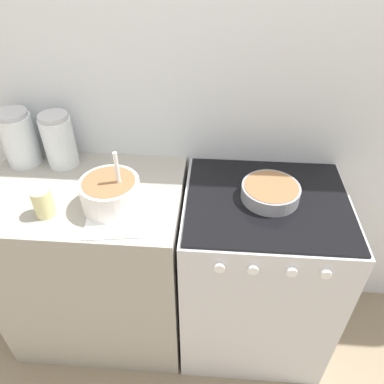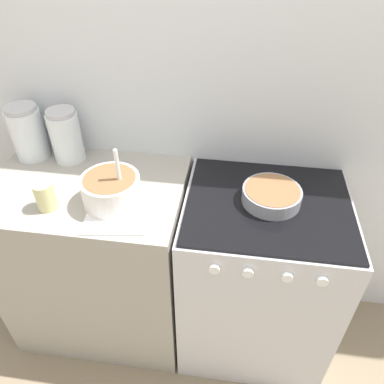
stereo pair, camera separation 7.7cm
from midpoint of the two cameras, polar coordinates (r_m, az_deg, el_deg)
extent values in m
plane|color=gray|center=(2.11, -1.42, -25.92)|extent=(12.00, 12.00, 0.00)
cube|color=silver|center=(1.66, 1.39, 13.58)|extent=(4.68, 0.05, 2.40)
cube|color=#9E998E|center=(1.95, -12.69, -10.04)|extent=(0.84, 0.58, 0.93)
cube|color=silver|center=(1.87, 10.97, -12.79)|extent=(0.68, 0.58, 0.92)
cube|color=black|center=(1.54, 13.05, -1.88)|extent=(0.66, 0.56, 0.01)
cylinder|color=white|center=(1.37, 5.08, -11.65)|extent=(0.04, 0.02, 0.04)
cylinder|color=white|center=(1.37, 10.17, -12.06)|extent=(0.04, 0.02, 0.04)
cylinder|color=white|center=(1.39, 15.90, -12.42)|extent=(0.04, 0.02, 0.04)
cylinder|color=white|center=(1.42, 20.77, -12.63)|extent=(0.04, 0.02, 0.04)
cylinder|color=white|center=(1.49, -10.74, 0.20)|extent=(0.23, 0.23, 0.12)
cylinder|color=#8C603D|center=(1.47, -10.87, 1.06)|extent=(0.20, 0.20, 0.07)
cylinder|color=white|center=(1.43, -9.56, 2.44)|extent=(0.02, 0.02, 0.23)
cylinder|color=gray|center=(1.53, 13.44, -0.58)|extent=(0.24, 0.24, 0.06)
cylinder|color=#8C603D|center=(1.52, 13.48, -0.39)|extent=(0.22, 0.22, 0.05)
cylinder|color=silver|center=(1.85, -22.62, 8.14)|extent=(0.15, 0.15, 0.23)
cylinder|color=red|center=(1.88, -22.27, 6.94)|extent=(0.13, 0.13, 0.14)
cylinder|color=#B2B2B7|center=(1.80, -23.60, 11.55)|extent=(0.14, 0.14, 0.02)
cylinder|color=silver|center=(1.77, -17.44, 7.92)|extent=(0.14, 0.14, 0.23)
cylinder|color=white|center=(1.80, -17.17, 6.69)|extent=(0.12, 0.12, 0.14)
cylinder|color=#B2B2B7|center=(1.72, -18.22, 11.42)|extent=(0.12, 0.12, 0.02)
cylinder|color=beige|center=(1.53, -20.13, -0.62)|extent=(0.08, 0.08, 0.12)
cube|color=white|center=(1.49, -9.72, -2.47)|extent=(0.27, 0.33, 0.01)
camera|label=1|loc=(0.04, -88.49, 1.21)|focal=35.00mm
camera|label=2|loc=(0.04, 91.51, -1.21)|focal=35.00mm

